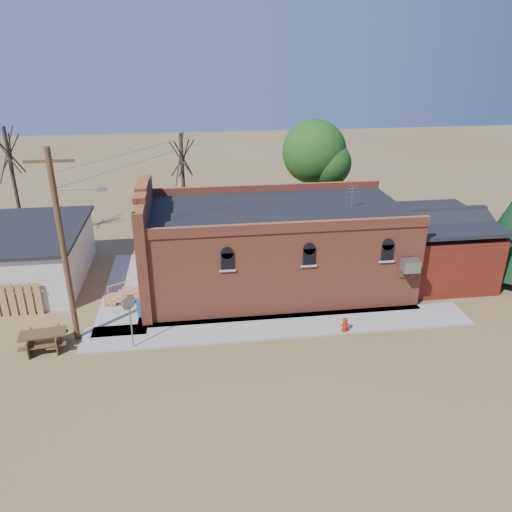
{
  "coord_description": "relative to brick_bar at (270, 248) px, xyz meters",
  "views": [
    {
      "loc": [
        -2.61,
        -19.84,
        12.8
      ],
      "look_at": [
        0.7,
        4.27,
        2.4
      ],
      "focal_mm": 35.0,
      "sensor_mm": 36.0,
      "label": 1
    }
  ],
  "objects": [
    {
      "name": "sidewalk_west",
      "position": [
        -7.94,
        0.51,
        -2.3
      ],
      "size": [
        2.6,
        10.0,
        0.08
      ],
      "primitive_type": "cube",
      "color": "#9E9991",
      "rests_on": "ground"
    },
    {
      "name": "sidewalk_south",
      "position": [
        -0.14,
        -4.59,
        -2.3
      ],
      "size": [
        19.0,
        2.2,
        0.08
      ],
      "primitive_type": "cube",
      "color": "#9E9991",
      "rests_on": "ground"
    },
    {
      "name": "fire_hydrant",
      "position": [
        2.77,
        -5.5,
        -1.91
      ],
      "size": [
        0.4,
        0.36,
        0.71
      ],
      "rotation": [
        0.0,
        0.0,
        -0.06
      ],
      "color": "#9E2209",
      "rests_on": "sidewalk_south"
    },
    {
      "name": "picnic_table",
      "position": [
        -11.14,
        -4.99,
        -1.79
      ],
      "size": [
        2.17,
        1.74,
        0.83
      ],
      "rotation": [
        0.0,
        0.0,
        0.13
      ],
      "color": "#503B20",
      "rests_on": "ground"
    },
    {
      "name": "red_shed",
      "position": [
        9.86,
        0.01,
        -0.07
      ],
      "size": [
        5.4,
        6.4,
        4.3
      ],
      "color": "#5D1710",
      "rests_on": "ground"
    },
    {
      "name": "utility_pole",
      "position": [
        -9.79,
        -4.29,
        2.43
      ],
      "size": [
        3.12,
        0.26,
        9.0
      ],
      "color": "#492A1D",
      "rests_on": "ground"
    },
    {
      "name": "stop_sign",
      "position": [
        -7.16,
        -5.49,
        -0.25
      ],
      "size": [
        0.56,
        0.53,
        2.62
      ],
      "rotation": [
        0.0,
        0.0,
        0.32
      ],
      "color": "gray",
      "rests_on": "sidewalk_south"
    },
    {
      "name": "trash_barrel",
      "position": [
        -6.94,
        -2.64,
        -1.84
      ],
      "size": [
        0.63,
        0.63,
        0.83
      ],
      "primitive_type": "cylinder",
      "rotation": [
        0.0,
        0.0,
        0.17
      ],
      "color": "navy",
      "rests_on": "sidewalk_west"
    },
    {
      "name": "tree_leafy",
      "position": [
        4.36,
        8.01,
        3.59
      ],
      "size": [
        4.4,
        4.4,
        8.15
      ],
      "color": "#402F24",
      "rests_on": "ground"
    },
    {
      "name": "ground",
      "position": [
        -1.64,
        -5.49,
        -2.34
      ],
      "size": [
        120.0,
        120.0,
        0.0
      ],
      "primitive_type": "plane",
      "color": "brown",
      "rests_on": "ground"
    },
    {
      "name": "tree_bare_near",
      "position": [
        -4.64,
        7.51,
        3.62
      ],
      "size": [
        2.8,
        2.8,
        7.65
      ],
      "color": "#402F24",
      "rests_on": "ground"
    },
    {
      "name": "brick_bar",
      "position": [
        0.0,
        0.0,
        0.0
      ],
      "size": [
        16.4,
        7.97,
        6.3
      ],
      "color": "#B15136",
      "rests_on": "ground"
    },
    {
      "name": "tree_bare_far",
      "position": [
        -15.64,
        8.51,
        4.02
      ],
      "size": [
        2.8,
        2.8,
        8.16
      ],
      "color": "#402F24",
      "rests_on": "ground"
    }
  ]
}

